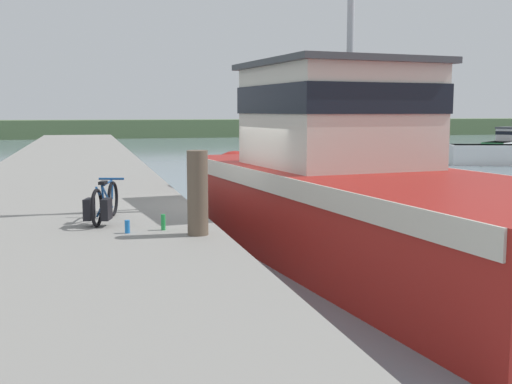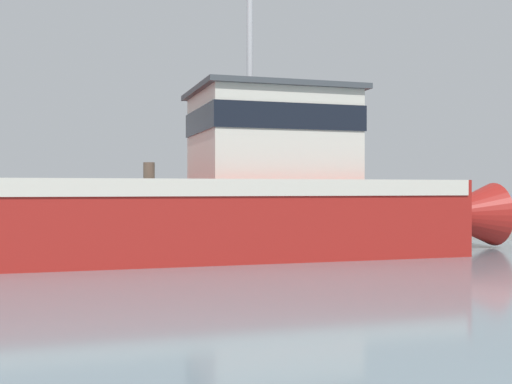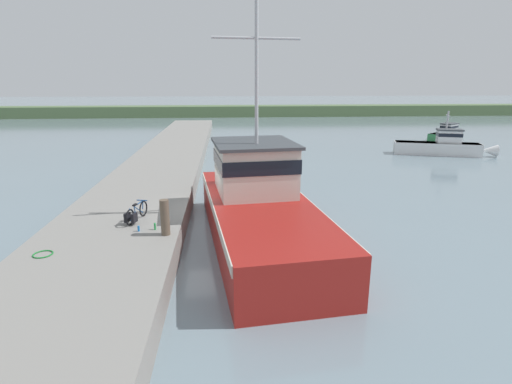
{
  "view_description": "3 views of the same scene",
  "coord_description": "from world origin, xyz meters",
  "views": [
    {
      "loc": [
        -3.16,
        -12.3,
        2.82
      ],
      "look_at": [
        -0.09,
        -0.83,
        1.32
      ],
      "focal_mm": 45.0,
      "sensor_mm": 36.0,
      "label": 1
    },
    {
      "loc": [
        16.3,
        -3.2,
        1.52
      ],
      "look_at": [
        0.4,
        -0.28,
        1.44
      ],
      "focal_mm": 45.0,
      "sensor_mm": 36.0,
      "label": 2
    },
    {
      "loc": [
        0.57,
        -16.21,
        6.16
      ],
      "look_at": [
        1.91,
        0.74,
        1.44
      ],
      "focal_mm": 28.0,
      "sensor_mm": 36.0,
      "label": 3
    }
  ],
  "objects": [
    {
      "name": "far_shoreline",
      "position": [
        30.0,
        57.87,
        0.95
      ],
      "size": [
        180.0,
        5.0,
        1.9
      ],
      "primitive_type": "cube",
      "color": "#567047",
      "rests_on": "ground_plane"
    },
    {
      "name": "water_bottle_on_curb",
      "position": [
        -2.57,
        -2.51,
        1.08
      ],
      "size": [
        0.08,
        0.08,
        0.2
      ],
      "primitive_type": "cylinder",
      "color": "blue",
      "rests_on": "dock_pier"
    },
    {
      "name": "mooring_post",
      "position": [
        -1.55,
        -2.91,
        1.61
      ],
      "size": [
        0.31,
        0.31,
        1.27
      ],
      "primitive_type": "cylinder",
      "color": "brown",
      "rests_on": "dock_pier"
    },
    {
      "name": "boat_blue_far",
      "position": [
        25.05,
        26.07,
        0.66
      ],
      "size": [
        5.73,
        4.62,
        1.74
      ],
      "rotation": [
        0.0,
        0.0,
        -0.94
      ],
      "color": "#337F47",
      "rests_on": "ground_plane"
    },
    {
      "name": "bicycle_touring",
      "position": [
        -2.9,
        -1.49,
        1.29
      ],
      "size": [
        0.72,
        1.64,
        0.69
      ],
      "rotation": [
        0.0,
        0.0,
        -0.28
      ],
      "color": "black",
      "rests_on": "dock_pier"
    },
    {
      "name": "water_bottle_by_bike",
      "position": [
        -2.01,
        -2.39,
        1.1
      ],
      "size": [
        0.07,
        0.07,
        0.25
      ],
      "primitive_type": "cylinder",
      "color": "green",
      "rests_on": "dock_pier"
    },
    {
      "name": "dock_pier",
      "position": [
        -3.64,
        0.0,
        0.49
      ],
      "size": [
        5.04,
        80.0,
        0.98
      ],
      "primitive_type": "cube",
      "color": "gray",
      "rests_on": "ground_plane"
    },
    {
      "name": "ground_plane",
      "position": [
        0.0,
        0.0,
        0.0
      ],
      "size": [
        320.0,
        320.0,
        0.0
      ],
      "primitive_type": "plane",
      "color": "gray"
    },
    {
      "name": "fishing_boat_main",
      "position": [
        1.85,
        -0.94,
        1.4
      ],
      "size": [
        4.99,
        13.2,
        8.98
      ],
      "rotation": [
        0.0,
        0.0,
        0.12
      ],
      "color": "maroon",
      "rests_on": "ground_plane"
    }
  ]
}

